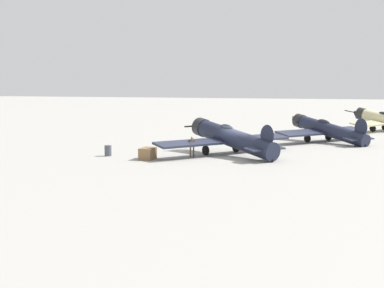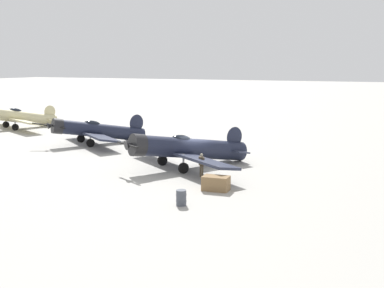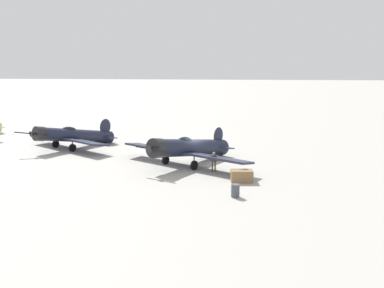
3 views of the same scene
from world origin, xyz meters
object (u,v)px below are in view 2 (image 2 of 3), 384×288
object	(u,v)px
airplane_foreground	(186,149)
ground_crew_mechanic	(202,163)
airplane_far_line	(18,117)
airplane_mid_apron	(96,131)
equipment_crate	(216,183)
fuel_drum	(181,198)

from	to	relation	value
airplane_foreground	ground_crew_mechanic	size ratio (longest dim) A/B	7.14
airplane_far_line	ground_crew_mechanic	bearing A→B (deg)	90.44
airplane_mid_apron	equipment_crate	bearing A→B (deg)	92.06
airplane_foreground	airplane_mid_apron	bearing A→B (deg)	-82.34
airplane_foreground	fuel_drum	size ratio (longest dim) A/B	13.68
fuel_drum	airplane_far_line	bearing A→B (deg)	57.12
airplane_foreground	fuel_drum	bearing A→B (deg)	58.25
equipment_crate	fuel_drum	world-z (taller)	equipment_crate
ground_crew_mechanic	airplane_mid_apron	bearing A→B (deg)	99.33
airplane_mid_apron	airplane_far_line	size ratio (longest dim) A/B	0.81
airplane_foreground	ground_crew_mechanic	xyz separation A→B (m)	(-2.49, -2.42, -0.46)
ground_crew_mechanic	airplane_far_line	bearing A→B (deg)	104.26
ground_crew_mechanic	equipment_crate	size ratio (longest dim) A/B	0.98
airplane_foreground	airplane_far_line	distance (m)	31.47
ground_crew_mechanic	fuel_drum	size ratio (longest dim) A/B	1.92
airplane_mid_apron	fuel_drum	size ratio (longest dim) A/B	11.80
airplane_foreground	fuel_drum	world-z (taller)	airplane_foreground
airplane_foreground	equipment_crate	xyz separation A→B (m)	(-5.40, -4.72, -1.04)
airplane_far_line	airplane_foreground	bearing A→B (deg)	92.70
airplane_foreground	airplane_far_line	size ratio (longest dim) A/B	0.94
airplane_foreground	airplane_mid_apron	world-z (taller)	airplane_foreground
fuel_drum	equipment_crate	bearing A→B (deg)	-6.94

